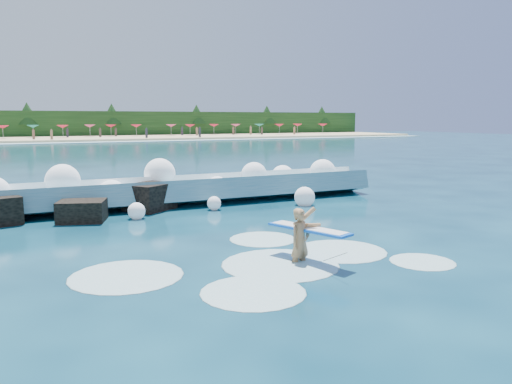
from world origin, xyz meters
The scene contains 11 objects.
ground centered at (0.00, 0.00, 0.00)m, with size 200.00×200.00×0.00m, color #072739.
beach centered at (0.00, 78.00, 0.20)m, with size 140.00×20.00×0.40m, color tan.
wet_band centered at (0.00, 67.00, 0.04)m, with size 140.00×5.00×0.08m, color silver.
treeline centered at (0.00, 88.00, 2.50)m, with size 140.00×4.00×5.00m, color black.
breaking_wave centered at (1.09, 7.81, 0.51)m, with size 17.05×2.70×1.47m.
rock_cluster centered at (-3.78, 6.50, 0.38)m, with size 7.99×3.09×1.21m.
surfer_with_board centered at (0.77, -2.03, 0.61)m, with size 1.26×2.86×1.66m.
wave_spray centered at (0.98, 7.64, 0.94)m, with size 15.17×4.32×1.98m.
surf_foam centered at (-0.10, -1.69, 0.00)m, with size 8.97×6.10×0.15m.
beach_umbrellas centered at (0.24, 80.05, 2.25)m, with size 113.49×6.95×0.50m.
beachgoers centered at (2.15, 74.58, 1.11)m, with size 98.44×11.31×1.93m.
Camera 1 is at (-5.56, -12.21, 3.53)m, focal length 35.00 mm.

